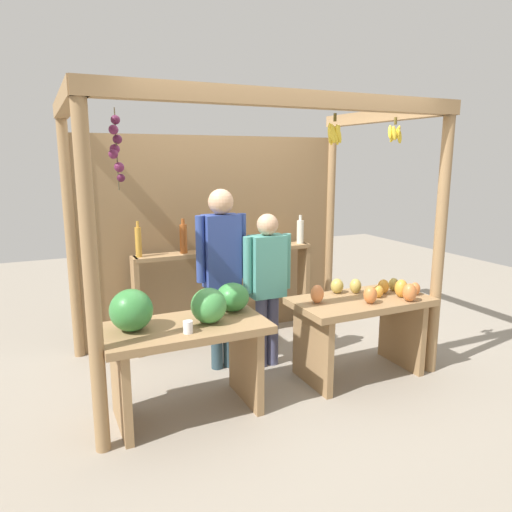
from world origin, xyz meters
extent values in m
plane|color=gray|center=(0.00, 0.00, 0.00)|extent=(12.00, 12.00, 0.00)
cylinder|color=#99754C|center=(-1.47, -0.87, 1.21)|extent=(0.10, 0.10, 2.42)
cylinder|color=#99754C|center=(1.47, -0.87, 1.21)|extent=(0.10, 0.10, 2.42)
cylinder|color=#99754C|center=(-1.47, 0.87, 1.21)|extent=(0.10, 0.10, 2.42)
cylinder|color=#99754C|center=(1.47, 0.87, 1.21)|extent=(0.10, 0.10, 2.42)
cube|color=#99754C|center=(0.00, -0.87, 2.36)|extent=(3.04, 0.12, 0.12)
cube|color=#99754C|center=(-1.47, 0.00, 2.36)|extent=(0.12, 1.84, 0.12)
cube|color=#99754C|center=(1.47, 0.00, 2.36)|extent=(0.12, 1.84, 0.12)
cube|color=olive|center=(0.00, 0.89, 1.09)|extent=(2.94, 0.04, 2.18)
cylinder|color=brown|center=(0.37, -0.80, 2.25)|extent=(0.02, 0.02, 0.06)
ellipsoid|color=gold|center=(0.39, -0.80, 2.12)|extent=(0.04, 0.09, 0.15)
ellipsoid|color=gold|center=(0.39, -0.79, 2.13)|extent=(0.07, 0.07, 0.15)
ellipsoid|color=gold|center=(0.37, -0.78, 2.11)|extent=(0.07, 0.05, 0.15)
ellipsoid|color=gold|center=(0.36, -0.78, 2.12)|extent=(0.08, 0.06, 0.15)
ellipsoid|color=gold|center=(0.33, -0.80, 2.14)|extent=(0.04, 0.07, 0.15)
ellipsoid|color=gold|center=(0.33, -0.82, 2.12)|extent=(0.06, 0.09, 0.15)
ellipsoid|color=gold|center=(0.35, -0.83, 2.13)|extent=(0.07, 0.07, 0.15)
ellipsoid|color=gold|center=(0.38, -0.84, 2.13)|extent=(0.09, 0.05, 0.15)
ellipsoid|color=gold|center=(0.38, -0.82, 2.11)|extent=(0.06, 0.07, 0.15)
cylinder|color=brown|center=(1.03, -0.72, 2.25)|extent=(0.02, 0.02, 0.06)
ellipsoid|color=gold|center=(1.06, -0.72, 2.15)|extent=(0.04, 0.08, 0.13)
ellipsoid|color=gold|center=(1.04, -0.69, 2.13)|extent=(0.08, 0.05, 0.13)
ellipsoid|color=gold|center=(0.99, -0.70, 2.16)|extent=(0.05, 0.06, 0.13)
ellipsoid|color=gold|center=(1.00, -0.74, 2.15)|extent=(0.05, 0.05, 0.13)
ellipsoid|color=gold|center=(1.05, -0.75, 2.12)|extent=(0.07, 0.05, 0.13)
cylinder|color=#4C422D|center=(-1.22, -0.54, 2.00)|extent=(0.01, 0.01, 0.55)
sphere|color=#511938|center=(-1.21, -0.54, 2.20)|extent=(0.06, 0.06, 0.06)
sphere|color=#601E42|center=(-1.23, -0.57, 2.13)|extent=(0.06, 0.06, 0.06)
sphere|color=#511938|center=(-1.20, -0.53, 2.07)|extent=(0.06, 0.06, 0.06)
sphere|color=#601E42|center=(-1.23, -0.52, 2.01)|extent=(0.07, 0.07, 0.07)
sphere|color=#601E42|center=(-1.24, -0.57, 1.97)|extent=(0.06, 0.06, 0.06)
sphere|color=#601E42|center=(-1.21, -0.55, 1.88)|extent=(0.07, 0.07, 0.07)
sphere|color=#47142D|center=(-1.20, -0.54, 1.81)|extent=(0.06, 0.06, 0.06)
cube|color=#99754C|center=(-0.81, -0.65, 0.69)|extent=(1.23, 0.64, 0.06)
cube|color=#99754C|center=(-1.30, -0.65, 0.33)|extent=(0.06, 0.58, 0.66)
cube|color=#99754C|center=(-0.31, -0.65, 0.33)|extent=(0.06, 0.58, 0.66)
ellipsoid|color=#429347|center=(-0.63, -0.69, 0.86)|extent=(0.37, 0.37, 0.27)
ellipsoid|color=#38843D|center=(-1.19, -0.61, 0.88)|extent=(0.37, 0.37, 0.31)
ellipsoid|color=#38843D|center=(-0.36, -0.50, 0.84)|extent=(0.35, 0.35, 0.23)
cylinder|color=white|center=(-0.84, -0.83, 0.77)|extent=(0.07, 0.07, 0.09)
cube|color=#99754C|center=(0.81, -0.65, 0.69)|extent=(1.23, 0.64, 0.06)
cube|color=#99754C|center=(0.31, -0.65, 0.33)|extent=(0.06, 0.58, 0.66)
cube|color=#99754C|center=(1.30, -0.65, 0.33)|extent=(0.06, 0.58, 0.66)
ellipsoid|color=#CC7038|center=(1.31, -0.77, 0.78)|extent=(0.12, 0.12, 0.12)
ellipsoid|color=#CC7038|center=(0.78, -0.81, 0.80)|extent=(0.15, 0.15, 0.15)
ellipsoid|color=#CC7038|center=(1.13, -0.90, 0.80)|extent=(0.12, 0.12, 0.16)
ellipsoid|color=#E07F47|center=(0.38, -0.60, 0.80)|extent=(0.16, 0.16, 0.16)
ellipsoid|color=gold|center=(0.96, -0.70, 0.78)|extent=(0.11, 0.11, 0.11)
ellipsoid|color=#B79E47|center=(0.86, -0.49, 0.79)|extent=(0.13, 0.13, 0.13)
ellipsoid|color=gold|center=(1.09, -0.61, 0.79)|extent=(0.12, 0.12, 0.13)
ellipsoid|color=#B79E47|center=(1.23, -0.58, 0.78)|extent=(0.13, 0.13, 0.12)
ellipsoid|color=gold|center=(1.15, -0.77, 0.80)|extent=(0.15, 0.15, 0.16)
ellipsoid|color=#B79E47|center=(0.71, -0.43, 0.79)|extent=(0.16, 0.16, 0.14)
cube|color=#99754C|center=(-0.92, 0.65, 0.50)|extent=(0.05, 0.20, 1.00)
cube|color=#99754C|center=(0.99, 0.65, 0.50)|extent=(0.05, 0.20, 1.00)
cube|color=#99754C|center=(0.03, 0.65, 0.98)|extent=(1.91, 0.22, 0.04)
cylinder|color=gold|center=(-0.87, 0.65, 1.15)|extent=(0.06, 0.06, 0.29)
cylinder|color=gold|center=(-0.87, 0.65, 1.32)|extent=(0.03, 0.03, 0.06)
cylinder|color=#994C1E|center=(-0.42, 0.65, 1.15)|extent=(0.07, 0.07, 0.29)
cylinder|color=#994C1E|center=(-0.42, 0.65, 1.32)|extent=(0.03, 0.03, 0.06)
cylinder|color=silver|center=(0.03, 0.65, 1.12)|extent=(0.07, 0.07, 0.23)
cylinder|color=silver|center=(0.03, 0.65, 1.26)|extent=(0.03, 0.03, 0.06)
cylinder|color=silver|center=(0.48, 0.65, 1.14)|extent=(0.07, 0.07, 0.28)
cylinder|color=silver|center=(0.48, 0.65, 1.31)|extent=(0.03, 0.03, 0.06)
cylinder|color=silver|center=(0.93, 0.65, 1.13)|extent=(0.08, 0.08, 0.26)
cylinder|color=silver|center=(0.93, 0.65, 1.29)|extent=(0.03, 0.03, 0.06)
cylinder|color=#2E4651|center=(-0.32, 0.01, 0.39)|extent=(0.11, 0.11, 0.79)
cylinder|color=#2E4651|center=(-0.20, 0.01, 0.39)|extent=(0.11, 0.11, 0.79)
cube|color=#2D428C|center=(-0.26, 0.01, 1.12)|extent=(0.32, 0.19, 0.66)
cylinder|color=#2D428C|center=(-0.46, 0.01, 1.15)|extent=(0.08, 0.08, 0.60)
cylinder|color=#2D428C|center=(-0.06, 0.01, 1.15)|extent=(0.08, 0.08, 0.60)
sphere|color=tan|center=(-0.26, 0.01, 1.57)|extent=(0.23, 0.23, 0.23)
cylinder|color=#4D5074|center=(0.08, -0.12, 0.34)|extent=(0.11, 0.11, 0.68)
cylinder|color=#4D5074|center=(0.20, -0.12, 0.34)|extent=(0.11, 0.11, 0.68)
cube|color=teal|center=(0.14, -0.12, 0.97)|extent=(0.32, 0.19, 0.58)
cylinder|color=teal|center=(-0.06, -0.12, 1.00)|extent=(0.08, 0.08, 0.52)
cylinder|color=teal|center=(0.34, -0.12, 1.00)|extent=(0.08, 0.08, 0.52)
sphere|color=tan|center=(0.14, -0.12, 1.36)|extent=(0.20, 0.20, 0.20)
camera|label=1|loc=(-1.75, -3.95, 1.95)|focal=33.45mm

